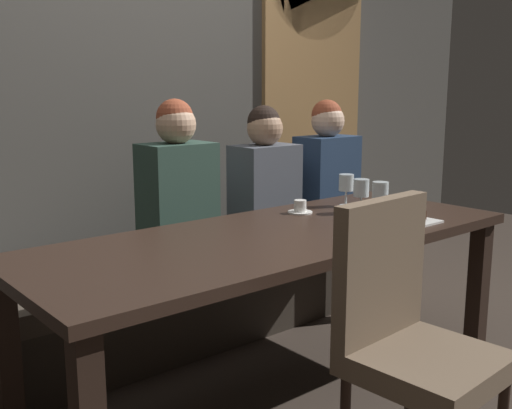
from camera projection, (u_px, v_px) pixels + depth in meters
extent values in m
plane|color=#382D26|center=(277.00, 394.00, 2.70)|extent=(9.00, 9.00, 0.00)
cube|color=#4C4944|center=(130.00, 58.00, 3.34)|extent=(6.00, 0.12, 3.00)
cube|color=olive|center=(312.00, 130.00, 4.22)|extent=(0.90, 0.05, 2.10)
cube|color=black|center=(478.00, 290.00, 3.02)|extent=(0.08, 0.08, 0.69)
cube|color=black|center=(8.00, 360.00, 2.25)|extent=(0.08, 0.08, 0.69)
cube|color=black|center=(368.00, 260.00, 3.55)|extent=(0.08, 0.08, 0.69)
cube|color=#302119|center=(278.00, 237.00, 2.57)|extent=(2.20, 0.84, 0.04)
cube|color=#312A23|center=(188.00, 313.00, 3.20)|extent=(2.50, 0.40, 0.35)
cube|color=#473D33|center=(187.00, 272.00, 3.15)|extent=(2.50, 0.44, 0.10)
cylinder|color=#302119|center=(410.00, 396.00, 2.27)|extent=(0.04, 0.04, 0.42)
cube|color=brown|center=(426.00, 364.00, 1.97)|extent=(0.47, 0.47, 0.08)
cube|color=brown|center=(381.00, 269.00, 2.05)|extent=(0.44, 0.09, 0.48)
cube|color=#2D473D|center=(178.00, 204.00, 3.07)|extent=(0.36, 0.24, 0.62)
sphere|color=tan|center=(176.00, 125.00, 3.00)|extent=(0.20, 0.20, 0.20)
sphere|color=brown|center=(175.00, 117.00, 3.00)|extent=(0.18, 0.18, 0.18)
cube|color=#4C515B|center=(265.00, 196.00, 3.43)|extent=(0.36, 0.24, 0.58)
sphere|color=tan|center=(265.00, 128.00, 3.36)|extent=(0.20, 0.20, 0.20)
sphere|color=black|center=(264.00, 122.00, 3.36)|extent=(0.18, 0.18, 0.18)
cube|color=navy|center=(326.00, 185.00, 3.72)|extent=(0.36, 0.24, 0.60)
sphere|color=#DBB293|center=(328.00, 121.00, 3.65)|extent=(0.20, 0.20, 0.20)
sphere|color=brown|center=(327.00, 115.00, 3.65)|extent=(0.18, 0.18, 0.18)
cylinder|color=silver|center=(346.00, 205.00, 3.13)|extent=(0.06, 0.06, 0.00)
cylinder|color=silver|center=(346.00, 198.00, 3.13)|extent=(0.01, 0.01, 0.07)
cylinder|color=silver|center=(346.00, 183.00, 3.11)|extent=(0.08, 0.08, 0.08)
cylinder|color=silver|center=(379.00, 215.00, 2.89)|extent=(0.06, 0.06, 0.00)
cylinder|color=silver|center=(380.00, 207.00, 2.88)|extent=(0.01, 0.01, 0.07)
cylinder|color=silver|center=(380.00, 191.00, 2.86)|extent=(0.08, 0.08, 0.08)
cylinder|color=silver|center=(360.00, 212.00, 2.97)|extent=(0.06, 0.06, 0.00)
cylinder|color=silver|center=(361.00, 204.00, 2.96)|extent=(0.01, 0.01, 0.07)
cylinder|color=silver|center=(361.00, 188.00, 2.95)|extent=(0.08, 0.08, 0.08)
cylinder|color=white|center=(300.00, 212.00, 2.95)|extent=(0.12, 0.12, 0.01)
cylinder|color=white|center=(300.00, 206.00, 2.95)|extent=(0.06, 0.06, 0.06)
cylinder|color=brown|center=(300.00, 201.00, 2.94)|extent=(0.05, 0.05, 0.01)
cube|color=white|center=(414.00, 221.00, 2.75)|extent=(0.19, 0.19, 0.01)
cube|color=#381E14|center=(415.00, 215.00, 2.76)|extent=(0.08, 0.06, 0.04)
cube|color=silver|center=(411.00, 206.00, 3.11)|extent=(0.13, 0.12, 0.01)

